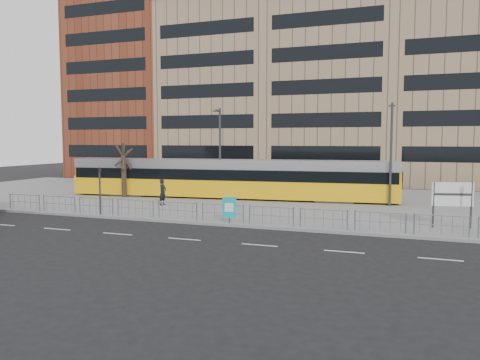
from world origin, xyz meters
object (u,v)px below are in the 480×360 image
(pedestrian, at_px, (163,192))
(lamp_post_west, at_px, (220,149))
(ad_panel, at_px, (229,208))
(traffic_light_west, at_px, (100,185))
(station_sign, at_px, (453,196))
(lamp_post_east, at_px, (391,150))
(bare_tree, at_px, (123,141))
(tram, at_px, (228,179))

(pedestrian, height_order, lamp_post_west, lamp_post_west)
(ad_panel, distance_m, traffic_light_west, 9.20)
(pedestrian, bearing_deg, ad_panel, -119.88)
(station_sign, xyz_separation_m, pedestrian, (-19.66, 2.73, -0.79))
(station_sign, distance_m, lamp_post_east, 9.09)
(lamp_post_east, relative_size, bare_tree, 1.16)
(ad_panel, relative_size, lamp_post_east, 0.20)
(lamp_post_west, relative_size, bare_tree, 1.14)
(pedestrian, xyz_separation_m, lamp_post_east, (16.10, 5.28, 3.21))
(tram, distance_m, station_sign, 18.61)
(lamp_post_east, bearing_deg, pedestrian, -161.86)
(pedestrian, relative_size, bare_tree, 0.30)
(tram, distance_m, bare_tree, 9.46)
(tram, bearing_deg, lamp_post_east, -6.94)
(tram, height_order, ad_panel, tram)
(tram, relative_size, lamp_post_east, 3.64)
(station_sign, bearing_deg, lamp_post_west, 142.66)
(traffic_light_west, xyz_separation_m, lamp_post_east, (17.81, 10.56, 2.21))
(traffic_light_west, height_order, lamp_post_west, lamp_post_west)
(tram, height_order, pedestrian, tram)
(tram, xyz_separation_m, ad_panel, (4.38, -11.06, -0.74))
(tram, bearing_deg, ad_panel, -73.62)
(traffic_light_west, distance_m, lamp_post_west, 11.67)
(tram, xyz_separation_m, traffic_light_west, (-4.76, -10.96, 0.34))
(station_sign, distance_m, bare_tree, 26.10)
(lamp_post_west, bearing_deg, bare_tree, -165.30)
(bare_tree, bearing_deg, lamp_post_west, 14.70)
(ad_panel, bearing_deg, lamp_post_east, 29.57)
(ad_panel, relative_size, lamp_post_west, 0.20)
(bare_tree, bearing_deg, ad_panel, -33.79)
(station_sign, relative_size, bare_tree, 0.39)
(station_sign, xyz_separation_m, traffic_light_west, (-21.37, -2.55, 0.21))
(ad_panel, height_order, lamp_post_east, lamp_post_east)
(lamp_post_west, height_order, lamp_post_east, lamp_post_east)
(ad_panel, bearing_deg, tram, 90.29)
(traffic_light_west, bearing_deg, ad_panel, 13.93)
(station_sign, distance_m, traffic_light_west, 21.52)
(lamp_post_east, bearing_deg, station_sign, -66.05)
(pedestrian, distance_m, lamp_post_west, 6.72)
(lamp_post_west, xyz_separation_m, bare_tree, (-8.00, -2.10, 0.64))
(station_sign, distance_m, ad_panel, 12.55)
(station_sign, distance_m, pedestrian, 19.86)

